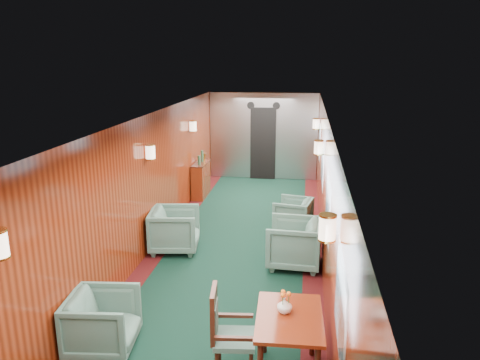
% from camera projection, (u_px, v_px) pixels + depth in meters
% --- Properties ---
extents(room, '(12.00, 12.10, 2.40)m').
position_uv_depth(room, '(228.00, 171.00, 7.19)').
color(room, black).
rests_on(room, ground).
extents(bulkhead, '(2.98, 0.17, 2.39)m').
position_uv_depth(bulkhead, '(263.00, 137.00, 12.96)').
color(bulkhead, '#B6B8BE').
rests_on(bulkhead, ground).
extents(windows_right, '(0.02, 8.60, 0.80)m').
position_uv_depth(windows_right, '(325.00, 182.00, 7.27)').
color(windows_right, '#B4B5BB').
rests_on(windows_right, ground).
extents(wall_sconces, '(2.97, 7.97, 0.25)m').
position_uv_depth(wall_sconces, '(234.00, 154.00, 7.69)').
color(wall_sconces, beige).
rests_on(wall_sconces, ground).
extents(dining_table, '(0.72, 1.01, 0.74)m').
position_uv_depth(dining_table, '(289.00, 326.00, 4.89)').
color(dining_table, maroon).
rests_on(dining_table, ground).
extents(side_chair, '(0.50, 0.52, 1.02)m').
position_uv_depth(side_chair, '(225.00, 329.00, 4.96)').
color(side_chair, '#1C413A').
rests_on(side_chair, ground).
extents(credenza, '(0.30, 0.95, 1.13)m').
position_uv_depth(credenza, '(201.00, 179.00, 11.44)').
color(credenza, maroon).
rests_on(credenza, ground).
extents(flower_vase, '(0.20, 0.20, 0.17)m').
position_uv_depth(flower_vase, '(285.00, 305.00, 4.90)').
color(flower_vase, silver).
rests_on(flower_vase, dining_table).
extents(armchair_left_near, '(0.84, 0.82, 0.70)m').
position_uv_depth(armchair_left_near, '(103.00, 322.00, 5.45)').
color(armchair_left_near, '#1C413A').
rests_on(armchair_left_near, ground).
extents(armchair_left_far, '(0.94, 0.92, 0.77)m').
position_uv_depth(armchair_left_far, '(175.00, 230.00, 8.26)').
color(armchair_left_far, '#1C413A').
rests_on(armchair_left_far, ground).
extents(armchair_right_near, '(0.90, 0.88, 0.78)m').
position_uv_depth(armchair_right_near, '(294.00, 243.00, 7.64)').
color(armchair_right_near, '#1C413A').
rests_on(armchair_right_near, ground).
extents(armchair_right_far, '(0.83, 0.81, 0.64)m').
position_uv_depth(armchair_right_far, '(293.00, 214.00, 9.27)').
color(armchair_right_far, '#1C413A').
rests_on(armchair_right_far, ground).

